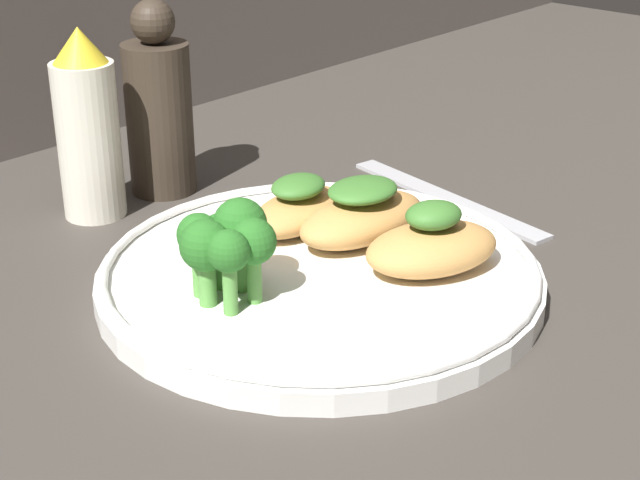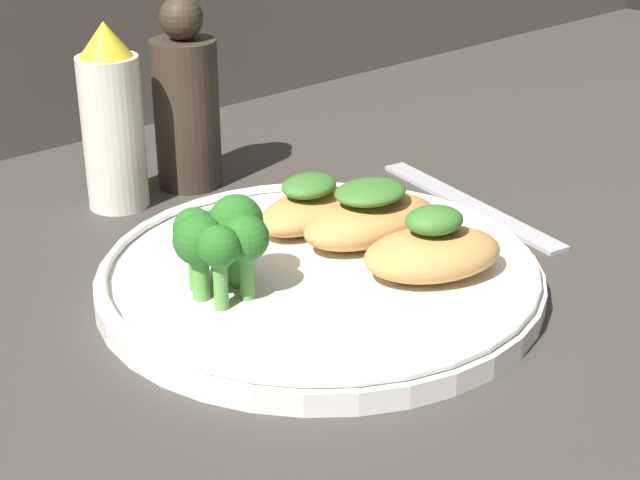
{
  "view_description": "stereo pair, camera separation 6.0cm",
  "coord_description": "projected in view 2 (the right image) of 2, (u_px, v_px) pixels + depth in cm",
  "views": [
    {
      "loc": [
        -40.41,
        -36.46,
        28.55
      ],
      "look_at": [
        0.0,
        0.0,
        3.4
      ],
      "focal_mm": 55.0,
      "sensor_mm": 36.0,
      "label": 1
    },
    {
      "loc": [
        -36.16,
        -40.68,
        28.55
      ],
      "look_at": [
        0.0,
        0.0,
        3.4
      ],
      "focal_mm": 55.0,
      "sensor_mm": 36.0,
      "label": 2
    }
  ],
  "objects": [
    {
      "name": "pepper_grinder",
      "position": [
        186.0,
        104.0,
        0.75
      ],
      "size": [
        5.05,
        5.05,
        14.81
      ],
      "color": "#382D23",
      "rests_on": "ground_plane"
    },
    {
      "name": "sauce_bottle",
      "position": [
        112.0,
        121.0,
        0.71
      ],
      "size": [
        4.49,
        4.49,
        13.85
      ],
      "color": "silver",
      "rests_on": "ground_plane"
    },
    {
      "name": "plate",
      "position": [
        320.0,
        275.0,
        0.61
      ],
      "size": [
        27.72,
        27.72,
        2.0
      ],
      "color": "white",
      "rests_on": "ground_plane"
    },
    {
      "name": "broccoli_bunch",
      "position": [
        219.0,
        237.0,
        0.57
      ],
      "size": [
        5.71,
        5.39,
        5.8
      ],
      "color": "#569942",
      "rests_on": "plate"
    },
    {
      "name": "grilled_meat_front",
      "position": [
        433.0,
        250.0,
        0.59
      ],
      "size": [
        10.23,
        8.49,
        4.48
      ],
      "color": "tan",
      "rests_on": "plate"
    },
    {
      "name": "ground_plane",
      "position": [
        320.0,
        296.0,
        0.62
      ],
      "size": [
        180.0,
        180.0,
        1.0
      ],
      "primitive_type": "cube",
      "color": "#3D3833"
    },
    {
      "name": "grilled_meat_back",
      "position": [
        309.0,
        207.0,
        0.66
      ],
      "size": [
        9.2,
        5.74,
        3.66
      ],
      "color": "tan",
      "rests_on": "plate"
    },
    {
      "name": "fork",
      "position": [
        469.0,
        202.0,
        0.73
      ],
      "size": [
        5.17,
        19.36,
        0.6
      ],
      "color": "#B2B2B7",
      "rests_on": "ground_plane"
    },
    {
      "name": "grilled_meat_middle",
      "position": [
        370.0,
        217.0,
        0.64
      ],
      "size": [
        10.43,
        6.26,
        4.12
      ],
      "color": "tan",
      "rests_on": "plate"
    }
  ]
}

